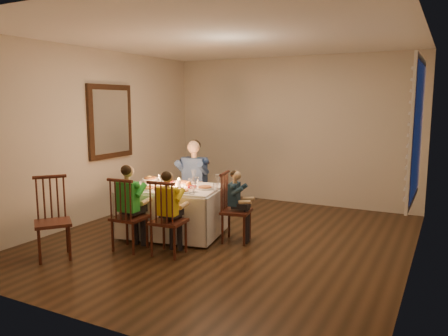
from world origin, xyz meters
The scene contains 26 objects.
ground centered at (0.00, 0.00, 0.00)m, with size 5.00×5.00×0.00m, color black.
wall_left centered at (-2.25, 0.00, 1.30)m, with size 0.02×5.00×2.60m, color #BDB3A2.
wall_right centered at (2.25, 0.00, 1.30)m, with size 0.02×5.00×2.60m, color #BDB3A2.
wall_back centered at (0.00, 2.50, 1.30)m, with size 4.50×0.02×2.60m, color #BDB3A2.
ceiling centered at (0.00, 0.00, 2.60)m, with size 5.00×5.00×0.00m, color white.
dining_table centered at (-0.75, -0.16, 0.48)m, with size 1.45×1.16×0.64m.
chair_adult centered at (-0.84, 0.54, 0.00)m, with size 0.38×0.36×0.91m, color #3A140F, non-canonical shape.
chair_near_left centered at (-0.87, -0.91, 0.00)m, with size 0.38×0.36×0.91m, color #3A140F, non-canonical shape.
chair_near_right centered at (-0.35, -0.83, 0.00)m, with size 0.38×0.36×0.91m, color #3A140F, non-canonical shape.
chair_end centered at (0.14, -0.01, 0.00)m, with size 0.38×0.36×0.91m, color #3A140F, non-canonical shape.
chair_extra centered at (-1.46, -1.56, 0.00)m, with size 0.39×0.38×0.96m, color #3A140F, non-canonical shape.
adult centered at (-0.84, 0.54, 0.00)m, with size 0.46×0.42×1.25m, color navy, non-canonical shape.
child_green centered at (-0.87, -0.91, 0.00)m, with size 0.35×0.32×1.06m, color green, non-canonical shape.
child_yellow centered at (-0.35, -0.83, 0.00)m, with size 0.32×0.29×1.01m, color yellow, non-canonical shape.
child_teal centered at (0.14, -0.01, 0.00)m, with size 0.28×0.26×0.94m, color #1A3141, non-canonical shape.
setting_adult centered at (-0.76, 0.07, 0.68)m, with size 0.26×0.26×0.02m, color white.
setting_green centered at (-0.93, -0.46, 0.68)m, with size 0.26×0.26×0.02m, color white.
setting_yellow centered at (-0.44, -0.41, 0.68)m, with size 0.26×0.26×0.02m, color white.
setting_teal centered at (-0.29, -0.08, 0.68)m, with size 0.26×0.26×0.02m, color white.
candle_left centered at (-0.80, -0.17, 0.72)m, with size 0.06×0.06×0.10m, color white.
candle_right centered at (-0.65, -0.15, 0.72)m, with size 0.06×0.06×0.10m, color white.
squash centered at (-1.26, 0.01, 0.72)m, with size 0.09×0.09×0.09m, color yellow.
orange_fruit centered at (-0.54, -0.08, 0.71)m, with size 0.08×0.08×0.08m, color orange.
serving_bowl centered at (-1.24, 0.00, 0.70)m, with size 0.22×0.22×0.06m, color white.
wall_mirror centered at (-2.22, 0.30, 1.50)m, with size 0.06×0.95×1.15m.
window_blinds centered at (2.21, 0.10, 1.50)m, with size 0.07×1.34×1.54m.
Camera 1 is at (2.56, -4.96, 1.81)m, focal length 35.00 mm.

